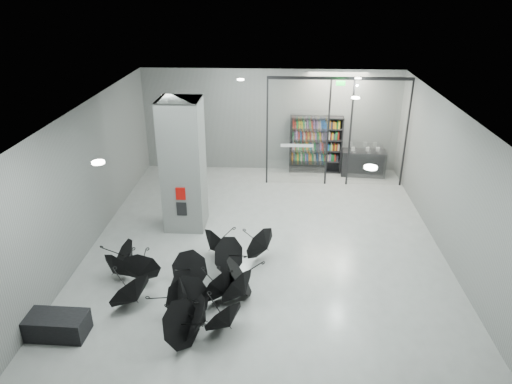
{
  "coord_description": "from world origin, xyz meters",
  "views": [
    {
      "loc": [
        0.34,
        -11.04,
        7.07
      ],
      "look_at": [
        -0.3,
        1.5,
        1.4
      ],
      "focal_mm": 33.19,
      "sensor_mm": 36.0,
      "label": 1
    }
  ],
  "objects_px": {
    "shop_counter": "(363,163)",
    "column": "(183,165)",
    "bench": "(51,325)",
    "bookshelf": "(316,145)",
    "umbrella_cluster": "(195,286)"
  },
  "relations": [
    {
      "from": "bench",
      "to": "shop_counter",
      "type": "height_order",
      "value": "shop_counter"
    },
    {
      "from": "bookshelf",
      "to": "shop_counter",
      "type": "xyz_separation_m",
      "value": [
        1.86,
        -0.31,
        -0.62
      ]
    },
    {
      "from": "column",
      "to": "bookshelf",
      "type": "relative_size",
      "value": 1.78
    },
    {
      "from": "umbrella_cluster",
      "to": "bookshelf",
      "type": "bearing_deg",
      "value": 68.02
    },
    {
      "from": "bookshelf",
      "to": "shop_counter",
      "type": "distance_m",
      "value": 1.99
    },
    {
      "from": "bench",
      "to": "shop_counter",
      "type": "distance_m",
      "value": 12.59
    },
    {
      "from": "shop_counter",
      "to": "bench",
      "type": "bearing_deg",
      "value": -125.73
    },
    {
      "from": "shop_counter",
      "to": "column",
      "type": "bearing_deg",
      "value": -139.55
    },
    {
      "from": "bookshelf",
      "to": "column",
      "type": "bearing_deg",
      "value": -130.77
    },
    {
      "from": "column",
      "to": "bookshelf",
      "type": "bearing_deg",
      "value": 47.93
    },
    {
      "from": "bookshelf",
      "to": "bench",
      "type": "bearing_deg",
      "value": -121.1
    },
    {
      "from": "column",
      "to": "shop_counter",
      "type": "bearing_deg",
      "value": 35.86
    },
    {
      "from": "bench",
      "to": "umbrella_cluster",
      "type": "distance_m",
      "value": 3.23
    },
    {
      "from": "column",
      "to": "bench",
      "type": "distance_m",
      "value": 5.8
    },
    {
      "from": "column",
      "to": "shop_counter",
      "type": "distance_m",
      "value": 7.73
    }
  ]
}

